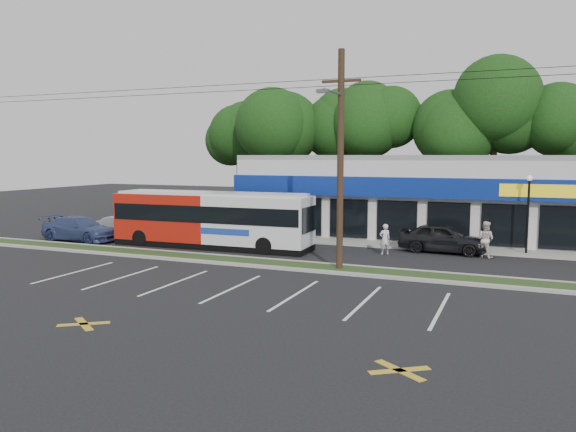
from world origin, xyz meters
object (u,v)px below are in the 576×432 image
(metrobus, at_px, (212,218))
(car_blue, at_px, (80,229))
(lamp_post, at_px, (528,205))
(pedestrian_b, at_px, (485,239))
(utility_pole, at_px, (336,153))
(car_silver, at_px, (124,226))
(pedestrian_a, at_px, (385,239))
(car_dark, at_px, (443,238))

(metrobus, bearing_deg, car_blue, -175.07)
(lamp_post, height_order, pedestrian_b, lamp_post)
(car_blue, xyz_separation_m, pedestrian_b, (23.64, 3.59, 0.20))
(lamp_post, bearing_deg, car_blue, -168.32)
(utility_pole, bearing_deg, car_silver, 161.79)
(pedestrian_b, bearing_deg, pedestrian_a, 35.11)
(car_blue, height_order, pedestrian_a, pedestrian_a)
(metrobus, bearing_deg, utility_pole, -24.02)
(metrobus, distance_m, pedestrian_b, 15.04)
(car_blue, bearing_deg, pedestrian_b, -79.14)
(car_silver, bearing_deg, lamp_post, -75.91)
(pedestrian_b, bearing_deg, lamp_post, -116.64)
(car_silver, height_order, car_blue, car_blue)
(metrobus, height_order, car_dark, metrobus)
(metrobus, xyz_separation_m, pedestrian_a, (9.77, 1.50, -0.87))
(utility_pole, bearing_deg, car_dark, 60.04)
(utility_pole, relative_size, car_blue, 9.71)
(car_dark, xyz_separation_m, pedestrian_a, (-2.81, -1.79, 0.02))
(lamp_post, xyz_separation_m, car_silver, (-24.52, -2.49, -2.02))
(lamp_post, height_order, car_dark, lamp_post)
(lamp_post, height_order, pedestrian_a, lamp_post)
(car_blue, relative_size, pedestrian_b, 2.71)
(pedestrian_a, bearing_deg, pedestrian_b, 158.33)
(car_blue, bearing_deg, lamp_post, -76.10)
(metrobus, bearing_deg, lamp_post, 12.84)
(lamp_post, bearing_deg, pedestrian_a, -158.27)
(car_dark, distance_m, pedestrian_b, 2.33)
(lamp_post, xyz_separation_m, car_dark, (-4.21, -1.01, -1.87))
(car_dark, height_order, car_silver, car_dark)
(metrobus, distance_m, pedestrian_a, 9.92)
(pedestrian_b, bearing_deg, car_silver, 24.85)
(utility_pole, height_order, metrobus, utility_pole)
(pedestrian_a, height_order, pedestrian_b, pedestrian_b)
(lamp_post, relative_size, car_dark, 0.90)
(pedestrian_a, distance_m, pedestrian_b, 5.14)
(pedestrian_a, bearing_deg, lamp_post, 167.80)
(pedestrian_a, bearing_deg, car_blue, -26.28)
(car_dark, relative_size, pedestrian_a, 2.86)
(lamp_post, xyz_separation_m, metrobus, (-16.80, -4.30, -0.98))
(car_dark, height_order, car_blue, car_dark)
(car_dark, height_order, pedestrian_b, pedestrian_b)
(metrobus, relative_size, car_dark, 2.54)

